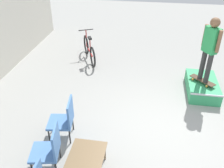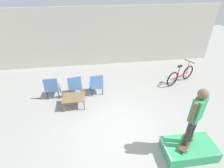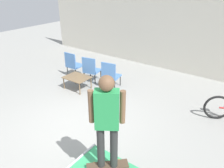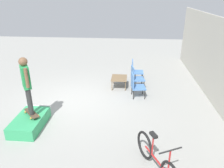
{
  "view_description": "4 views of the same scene",
  "coord_description": "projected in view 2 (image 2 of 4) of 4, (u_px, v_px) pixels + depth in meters",
  "views": [
    {
      "loc": [
        -4.49,
        0.59,
        3.93
      ],
      "look_at": [
        0.15,
        1.35,
        1.02
      ],
      "focal_mm": 40.0,
      "sensor_mm": 36.0,
      "label": 1
    },
    {
      "loc": [
        -0.75,
        -3.74,
        4.32
      ],
      "look_at": [
        -0.03,
        1.51,
        0.92
      ],
      "focal_mm": 28.0,
      "sensor_mm": 36.0,
      "label": 2
    },
    {
      "loc": [
        3.4,
        -3.16,
        3.4
      ],
      "look_at": [
        0.3,
        1.13,
        0.84
      ],
      "focal_mm": 35.0,
      "sensor_mm": 36.0,
      "label": 3
    },
    {
      "loc": [
        7.15,
        2.01,
        3.81
      ],
      "look_at": [
        0.35,
        1.42,
        0.9
      ],
      "focal_mm": 35.0,
      "sensor_mm": 36.0,
      "label": 4
    }
  ],
  "objects": [
    {
      "name": "coffee_table",
      "position": [
        74.0,
        98.0,
        6.47
      ],
      "size": [
        0.83,
        0.65,
        0.43
      ],
      "color": "brown",
      "rests_on": "ground_plane"
    },
    {
      "name": "patio_chair_left",
      "position": [
        52.0,
        87.0,
        6.88
      ],
      "size": [
        0.53,
        0.53,
        0.95
      ],
      "rotation": [
        0.0,
        0.0,
        3.15
      ],
      "color": "black",
      "rests_on": "ground_plane"
    },
    {
      "name": "patio_chair_right",
      "position": [
        96.0,
        84.0,
        7.08
      ],
      "size": [
        0.59,
        0.59,
        0.95
      ],
      "rotation": [
        0.0,
        0.0,
        3.29
      ],
      "color": "black",
      "rests_on": "ground_plane"
    },
    {
      "name": "bicycle",
      "position": [
        180.0,
        75.0,
        7.93
      ],
      "size": [
        1.63,
        0.84,
        0.96
      ],
      "rotation": [
        0.0,
        0.0,
        0.45
      ],
      "color": "black",
      "rests_on": "ground_plane"
    },
    {
      "name": "house_wall_back",
      "position": [
        103.0,
        37.0,
        8.95
      ],
      "size": [
        12.0,
        0.06,
        3.0
      ],
      "color": "beige",
      "rests_on": "ground_plane"
    },
    {
      "name": "skate_ramp_box",
      "position": [
        188.0,
        149.0,
        4.85
      ],
      "size": [
        1.43,
        0.81,
        0.37
      ],
      "color": "#339E60",
      "rests_on": "ground_plane"
    },
    {
      "name": "patio_chair_center",
      "position": [
        75.0,
        85.0,
        6.98
      ],
      "size": [
        0.61,
        0.61,
        0.95
      ],
      "rotation": [
        0.0,
        0.0,
        3.33
      ],
      "color": "black",
      "rests_on": "ground_plane"
    },
    {
      "name": "person_skater",
      "position": [
        196.0,
        114.0,
        4.18
      ],
      "size": [
        0.49,
        0.38,
        1.72
      ],
      "rotation": [
        0.0,
        0.0,
        0.59
      ],
      "color": "#2D2D2D",
      "rests_on": "skateboard_on_ramp"
    },
    {
      "name": "skateboard_on_ramp",
      "position": [
        186.0,
        142.0,
        4.74
      ],
      "size": [
        0.67,
        0.66,
        0.07
      ],
      "rotation": [
        0.0,
        0.0,
        0.78
      ],
      "color": "#473828",
      "rests_on": "skate_ramp_box"
    },
    {
      "name": "ground_plane",
      "position": [
        119.0,
        134.0,
        5.54
      ],
      "size": [
        24.0,
        24.0,
        0.0
      ],
      "primitive_type": "plane",
      "color": "gray"
    }
  ]
}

